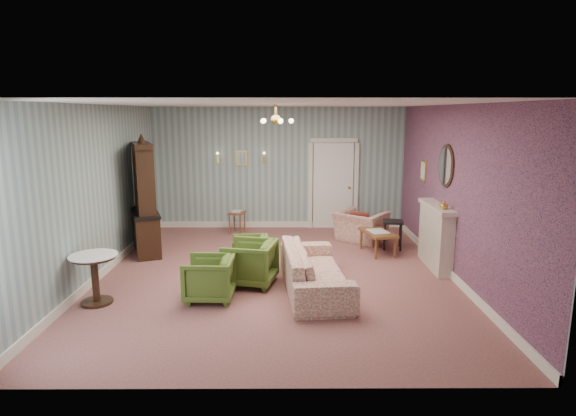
{
  "coord_description": "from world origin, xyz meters",
  "views": [
    {
      "loc": [
        0.16,
        -7.92,
        2.77
      ],
      "look_at": [
        0.2,
        0.4,
        1.1
      ],
      "focal_mm": 29.85,
      "sensor_mm": 36.0,
      "label": 1
    }
  ],
  "objects_px": {
    "wingback_chair": "(361,221)",
    "coffee_table": "(378,242)",
    "olive_chair_b": "(250,261)",
    "side_table_black": "(393,235)",
    "fireplace": "(436,236)",
    "sofa_chintz": "(315,262)",
    "pedestal_table": "(95,279)",
    "dresser": "(144,195)",
    "olive_chair_c": "(250,251)",
    "olive_chair_a": "(209,276)"
  },
  "relations": [
    {
      "from": "olive_chair_a",
      "to": "olive_chair_b",
      "type": "height_order",
      "value": "olive_chair_b"
    },
    {
      "from": "fireplace",
      "to": "wingback_chair",
      "type": "bearing_deg",
      "value": 120.45
    },
    {
      "from": "olive_chair_a",
      "to": "fireplace",
      "type": "relative_size",
      "value": 0.52
    },
    {
      "from": "wingback_chair",
      "to": "pedestal_table",
      "type": "height_order",
      "value": "wingback_chair"
    },
    {
      "from": "wingback_chair",
      "to": "dresser",
      "type": "relative_size",
      "value": 0.43
    },
    {
      "from": "olive_chair_c",
      "to": "coffee_table",
      "type": "bearing_deg",
      "value": 106.22
    },
    {
      "from": "sofa_chintz",
      "to": "wingback_chair",
      "type": "xyz_separation_m",
      "value": [
        1.18,
        2.93,
        -0.02
      ]
    },
    {
      "from": "side_table_black",
      "to": "pedestal_table",
      "type": "relative_size",
      "value": 0.79
    },
    {
      "from": "olive_chair_b",
      "to": "wingback_chair",
      "type": "height_order",
      "value": "wingback_chair"
    },
    {
      "from": "sofa_chintz",
      "to": "coffee_table",
      "type": "xyz_separation_m",
      "value": [
        1.37,
        1.99,
        -0.23
      ]
    },
    {
      "from": "wingback_chair",
      "to": "side_table_black",
      "type": "bearing_deg",
      "value": 169.22
    },
    {
      "from": "wingback_chair",
      "to": "sofa_chintz",
      "type": "bearing_deg",
      "value": 105.98
    },
    {
      "from": "olive_chair_b",
      "to": "side_table_black",
      "type": "relative_size",
      "value": 1.34
    },
    {
      "from": "dresser",
      "to": "side_table_black",
      "type": "bearing_deg",
      "value": -18.84
    },
    {
      "from": "fireplace",
      "to": "side_table_black",
      "type": "relative_size",
      "value": 2.35
    },
    {
      "from": "wingback_chair",
      "to": "side_table_black",
      "type": "height_order",
      "value": "wingback_chair"
    },
    {
      "from": "olive_chair_c",
      "to": "wingback_chair",
      "type": "height_order",
      "value": "wingback_chair"
    },
    {
      "from": "dresser",
      "to": "olive_chair_b",
      "type": "bearing_deg",
      "value": -60.74
    },
    {
      "from": "olive_chair_a",
      "to": "olive_chair_b",
      "type": "distance_m",
      "value": 0.87
    },
    {
      "from": "olive_chair_b",
      "to": "dresser",
      "type": "bearing_deg",
      "value": -117.81
    },
    {
      "from": "olive_chair_c",
      "to": "dresser",
      "type": "relative_size",
      "value": 0.28
    },
    {
      "from": "fireplace",
      "to": "olive_chair_c",
      "type": "bearing_deg",
      "value": -178.73
    },
    {
      "from": "wingback_chair",
      "to": "coffee_table",
      "type": "height_order",
      "value": "wingback_chair"
    },
    {
      "from": "dresser",
      "to": "pedestal_table",
      "type": "height_order",
      "value": "dresser"
    },
    {
      "from": "sofa_chintz",
      "to": "fireplace",
      "type": "bearing_deg",
      "value": -68.69
    },
    {
      "from": "dresser",
      "to": "fireplace",
      "type": "xyz_separation_m",
      "value": [
        5.51,
        -1.01,
        -0.58
      ]
    },
    {
      "from": "olive_chair_b",
      "to": "sofa_chintz",
      "type": "distance_m",
      "value": 1.07
    },
    {
      "from": "sofa_chintz",
      "to": "dresser",
      "type": "xyz_separation_m",
      "value": [
        -3.27,
        2.12,
        0.71
      ]
    },
    {
      "from": "olive_chair_a",
      "to": "olive_chair_c",
      "type": "distance_m",
      "value": 1.53
    },
    {
      "from": "side_table_black",
      "to": "olive_chair_c",
      "type": "bearing_deg",
      "value": -156.15
    },
    {
      "from": "olive_chair_b",
      "to": "wingback_chair",
      "type": "xyz_separation_m",
      "value": [
        2.22,
        2.67,
        0.04
      ]
    },
    {
      "from": "dresser",
      "to": "olive_chair_c",
      "type": "bearing_deg",
      "value": -47.28
    },
    {
      "from": "olive_chair_b",
      "to": "fireplace",
      "type": "relative_size",
      "value": 0.57
    },
    {
      "from": "olive_chair_c",
      "to": "pedestal_table",
      "type": "relative_size",
      "value": 0.87
    },
    {
      "from": "olive_chair_c",
      "to": "coffee_table",
      "type": "distance_m",
      "value": 2.65
    },
    {
      "from": "olive_chair_a",
      "to": "fireplace",
      "type": "height_order",
      "value": "fireplace"
    },
    {
      "from": "dresser",
      "to": "pedestal_table",
      "type": "xyz_separation_m",
      "value": [
        0.02,
        -2.67,
        -0.79
      ]
    },
    {
      "from": "olive_chair_b",
      "to": "coffee_table",
      "type": "distance_m",
      "value": 2.98
    },
    {
      "from": "dresser",
      "to": "pedestal_table",
      "type": "relative_size",
      "value": 3.09
    },
    {
      "from": "sofa_chintz",
      "to": "coffee_table",
      "type": "height_order",
      "value": "sofa_chintz"
    },
    {
      "from": "fireplace",
      "to": "pedestal_table",
      "type": "bearing_deg",
      "value": -163.19
    },
    {
      "from": "olive_chair_a",
      "to": "wingback_chair",
      "type": "distance_m",
      "value": 4.34
    },
    {
      "from": "side_table_black",
      "to": "pedestal_table",
      "type": "height_order",
      "value": "pedestal_table"
    },
    {
      "from": "fireplace",
      "to": "sofa_chintz",
      "type": "bearing_deg",
      "value": -153.6
    },
    {
      "from": "olive_chair_b",
      "to": "dresser",
      "type": "height_order",
      "value": "dresser"
    },
    {
      "from": "olive_chair_c",
      "to": "side_table_black",
      "type": "xyz_separation_m",
      "value": [
        2.83,
        1.25,
        -0.03
      ]
    },
    {
      "from": "dresser",
      "to": "fireplace",
      "type": "bearing_deg",
      "value": -31.16
    },
    {
      "from": "olive_chair_b",
      "to": "side_table_black",
      "type": "bearing_deg",
      "value": 138.37
    },
    {
      "from": "olive_chair_c",
      "to": "sofa_chintz",
      "type": "relative_size",
      "value": 0.28
    },
    {
      "from": "coffee_table",
      "to": "pedestal_table",
      "type": "relative_size",
      "value": 1.18
    }
  ]
}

